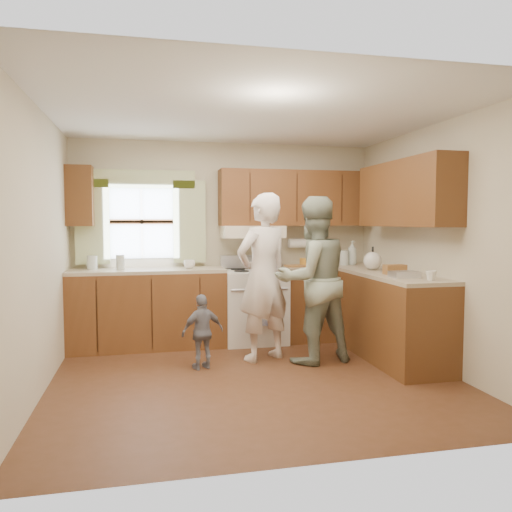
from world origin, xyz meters
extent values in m
plane|color=#4C2C17|center=(0.00, 0.00, 0.00)|extent=(3.80, 3.80, 0.00)
plane|color=white|center=(0.00, 0.00, 2.50)|extent=(3.80, 3.80, 0.00)
plane|color=beige|center=(0.00, 1.75, 1.25)|extent=(3.80, 0.00, 3.80)
plane|color=beige|center=(0.00, -1.75, 1.25)|extent=(3.80, 0.00, 3.80)
plane|color=beige|center=(-1.90, 0.00, 1.25)|extent=(0.00, 3.50, 3.50)
plane|color=beige|center=(1.90, 0.00, 1.25)|extent=(0.00, 3.50, 3.50)
cube|color=#40220D|center=(-0.99, 1.45, 0.45)|extent=(1.82, 0.60, 0.90)
cube|color=#40220D|center=(1.29, 1.45, 0.45)|extent=(1.22, 0.60, 0.90)
cube|color=#40220E|center=(1.60, 0.32, 0.45)|extent=(0.60, 1.65, 0.90)
cube|color=tan|center=(-0.99, 1.45, 0.92)|extent=(1.82, 0.60, 0.04)
cube|color=tan|center=(1.29, 1.45, 0.92)|extent=(1.22, 0.60, 0.04)
cube|color=tan|center=(1.60, 0.32, 0.92)|extent=(0.60, 1.65, 0.04)
cube|color=#40220D|center=(0.90, 1.58, 1.80)|extent=(2.00, 0.33, 0.70)
cube|color=#40220E|center=(-1.75, 1.58, 1.80)|extent=(0.30, 0.33, 0.70)
cube|color=#40220E|center=(1.73, 0.32, 1.80)|extent=(0.33, 1.65, 0.70)
cube|color=beige|center=(0.30, 1.52, 1.38)|extent=(0.76, 0.45, 0.15)
cube|color=silver|center=(-1.05, 1.73, 1.50)|extent=(0.90, 0.03, 0.90)
cube|color=#FBDF4A|center=(-1.63, 1.68, 1.50)|extent=(0.40, 0.05, 1.02)
cube|color=#FBDF4A|center=(-0.47, 1.68, 1.50)|extent=(0.40, 0.05, 1.02)
cube|color=#FBDF4A|center=(-1.05, 1.68, 2.02)|extent=(1.30, 0.05, 0.22)
cylinder|color=white|center=(0.95, 1.65, 1.22)|extent=(0.27, 0.12, 0.12)
imported|color=silver|center=(-0.50, 1.38, 0.99)|extent=(0.15, 0.15, 0.11)
imported|color=silver|center=(1.61, 1.46, 1.10)|extent=(0.14, 0.14, 0.31)
imported|color=silver|center=(1.15, 1.28, 0.97)|extent=(0.26, 0.26, 0.06)
imported|color=silver|center=(1.65, -0.33, 0.99)|extent=(0.13, 0.13, 0.10)
cylinder|color=silver|center=(-1.63, 1.52, 1.02)|extent=(0.12, 0.12, 0.16)
cube|color=olive|center=(0.82, 1.33, 0.95)|extent=(0.27, 0.20, 0.02)
cube|color=gold|center=(1.00, 1.41, 0.99)|extent=(0.18, 0.13, 0.10)
cylinder|color=silver|center=(1.29, 1.52, 1.06)|extent=(0.13, 0.13, 0.25)
cylinder|color=silver|center=(1.50, 1.44, 1.04)|extent=(0.12, 0.12, 0.19)
sphere|color=silver|center=(1.57, 0.77, 1.05)|extent=(0.21, 0.21, 0.21)
cube|color=olive|center=(1.59, 0.28, 0.99)|extent=(0.23, 0.12, 0.10)
cube|color=silver|center=(1.54, -0.03, 0.97)|extent=(0.27, 0.19, 0.06)
cylinder|color=silver|center=(-1.30, 1.42, 1.03)|extent=(0.10, 0.10, 0.18)
cube|color=silver|center=(0.30, 1.43, 0.45)|extent=(0.76, 0.64, 0.90)
cube|color=#B7B7BC|center=(0.30, 1.69, 0.99)|extent=(0.76, 0.10, 0.16)
cylinder|color=#B7B7BC|center=(0.30, 1.11, 0.70)|extent=(0.68, 0.03, 0.03)
cube|color=#4C60B1|center=(0.35, 1.09, 0.48)|extent=(0.22, 0.02, 0.42)
cylinder|color=black|center=(0.12, 1.55, 0.91)|extent=(0.18, 0.18, 0.01)
cylinder|color=black|center=(0.48, 1.55, 0.91)|extent=(0.18, 0.18, 0.01)
cylinder|color=black|center=(0.12, 1.30, 0.91)|extent=(0.18, 0.18, 0.01)
cylinder|color=black|center=(0.48, 1.30, 0.91)|extent=(0.18, 0.18, 0.01)
imported|color=silver|center=(0.23, 0.63, 0.90)|extent=(0.78, 0.67, 1.81)
imported|color=#273F2D|center=(0.73, 0.43, 0.88)|extent=(0.98, 0.83, 1.77)
imported|color=gray|center=(-0.45, 0.42, 0.38)|extent=(0.48, 0.31, 0.77)
camera|label=1|loc=(-1.00, -4.59, 1.51)|focal=35.00mm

